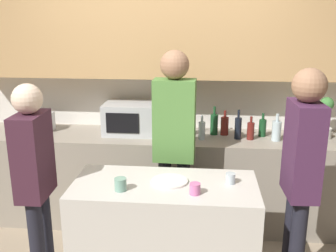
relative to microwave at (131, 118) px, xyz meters
The scene contains 21 objects.
back_wall 0.60m from the microwave, 35.43° to the left, with size 6.40×0.40×2.70m.
back_counter 0.67m from the microwave, 11.94° to the right, with size 3.60×0.62×0.91m.
kitchen_island 1.37m from the microwave, 68.80° to the right, with size 1.30×0.61×0.89m.
microwave is the anchor object (origin of this frame).
toaster 0.94m from the microwave, behind, with size 0.26×0.16×0.18m.
potted_plant 1.84m from the microwave, ahead, with size 0.14×0.14×0.40m.
bottle_0 0.56m from the microwave, ahead, with size 0.08×0.08×0.28m.
bottle_1 0.71m from the microwave, 12.27° to the right, with size 0.06×0.06×0.23m.
bottle_2 0.81m from the microwave, ahead, with size 0.07×0.07×0.28m.
bottle_3 0.91m from the microwave, ahead, with size 0.08×0.08×0.24m.
bottle_4 1.04m from the microwave, ahead, with size 0.06×0.06×0.28m.
bottle_5 1.15m from the microwave, ahead, with size 0.07×0.07×0.22m.
bottle_6 1.27m from the microwave, ahead, with size 0.07×0.07×0.23m.
bottle_7 1.39m from the microwave, ahead, with size 0.08×0.08×0.26m.
plate_on_island 1.22m from the microwave, 66.89° to the right, with size 0.26×0.26×0.01m.
cup_0 1.30m from the microwave, 82.91° to the right, with size 0.08×0.08×0.09m.
cup_1 1.43m from the microwave, 50.58° to the right, with size 0.07×0.07×0.08m.
cup_2 1.46m from the microwave, 62.93° to the right, with size 0.07×0.07×0.08m.
person_left 1.77m from the microwave, 38.77° to the right, with size 0.22×0.35×1.71m.
person_center 1.27m from the microwave, 112.59° to the right, with size 0.21×0.34×1.59m.
person_right 0.75m from the microwave, 51.20° to the right, with size 0.35×0.23×1.77m.
Camera 1 is at (0.41, -2.22, 2.04)m, focal length 42.00 mm.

